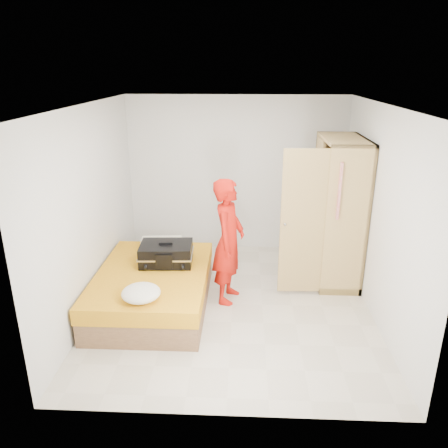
{
  "coord_description": "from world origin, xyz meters",
  "views": [
    {
      "loc": [
        0.13,
        -5.16,
        3.02
      ],
      "look_at": [
        -0.13,
        0.4,
        1.0
      ],
      "focal_mm": 35.0,
      "sensor_mm": 36.0,
      "label": 1
    }
  ],
  "objects_px": {
    "bed": "(153,288)",
    "wardrobe": "(335,215)",
    "person": "(229,241)",
    "round_cushion": "(141,293)",
    "suitcase": "(166,254)"
  },
  "relations": [
    {
      "from": "suitcase",
      "to": "round_cushion",
      "type": "distance_m",
      "value": 1.0
    },
    {
      "from": "person",
      "to": "round_cushion",
      "type": "bearing_deg",
      "value": 147.16
    },
    {
      "from": "person",
      "to": "wardrobe",
      "type": "bearing_deg",
      "value": -53.02
    },
    {
      "from": "bed",
      "to": "round_cushion",
      "type": "distance_m",
      "value": 0.81
    },
    {
      "from": "wardrobe",
      "to": "round_cushion",
      "type": "relative_size",
      "value": 4.71
    },
    {
      "from": "bed",
      "to": "suitcase",
      "type": "distance_m",
      "value": 0.49
    },
    {
      "from": "bed",
      "to": "round_cushion",
      "type": "bearing_deg",
      "value": -88.0
    },
    {
      "from": "person",
      "to": "round_cushion",
      "type": "xyz_separation_m",
      "value": [
        -0.96,
        -0.96,
        -0.26
      ]
    },
    {
      "from": "person",
      "to": "round_cushion",
      "type": "height_order",
      "value": "person"
    },
    {
      "from": "person",
      "to": "round_cushion",
      "type": "distance_m",
      "value": 1.39
    },
    {
      "from": "person",
      "to": "round_cushion",
      "type": "relative_size",
      "value": 3.79
    },
    {
      "from": "wardrobe",
      "to": "suitcase",
      "type": "relative_size",
      "value": 2.86
    },
    {
      "from": "bed",
      "to": "wardrobe",
      "type": "distance_m",
      "value": 2.77
    },
    {
      "from": "bed",
      "to": "person",
      "type": "xyz_separation_m",
      "value": [
        0.99,
        0.23,
        0.6
      ]
    },
    {
      "from": "round_cushion",
      "to": "suitcase",
      "type": "bearing_deg",
      "value": 83.05
    }
  ]
}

